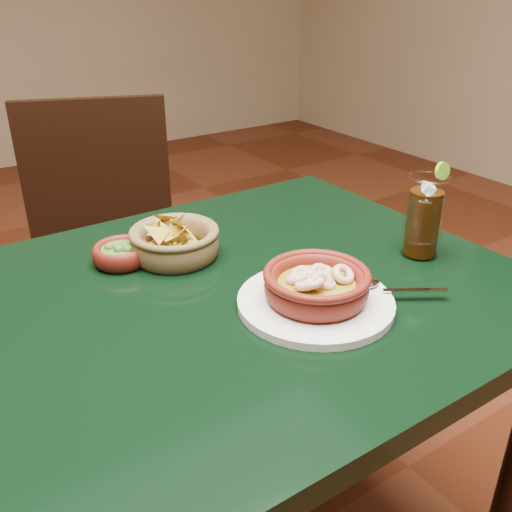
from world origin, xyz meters
TOP-DOWN VIEW (x-y plane):
  - dining_table at (0.00, 0.00)m, footprint 1.20×0.80m
  - dining_chair at (0.12, 0.71)m, footprint 0.56×0.56m
  - shrimp_plate at (0.19, -0.12)m, footprint 0.32×0.25m
  - chip_basket at (0.08, 0.16)m, footprint 0.20×0.20m
  - guacamole_ramekin at (-0.01, 0.19)m, footprint 0.12×0.12m
  - cola_drink at (0.47, -0.09)m, footprint 0.15×0.15m

SIDE VIEW (x-z plane):
  - dining_chair at x=0.12m, z-range 0.05..0.98m
  - dining_table at x=0.00m, z-range 0.28..1.03m
  - guacamole_ramekin at x=-0.01m, z-range 0.75..0.79m
  - chip_basket at x=0.08m, z-range 0.73..0.83m
  - shrimp_plate at x=0.19m, z-range 0.74..0.82m
  - cola_drink at x=0.47m, z-range 0.74..0.91m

